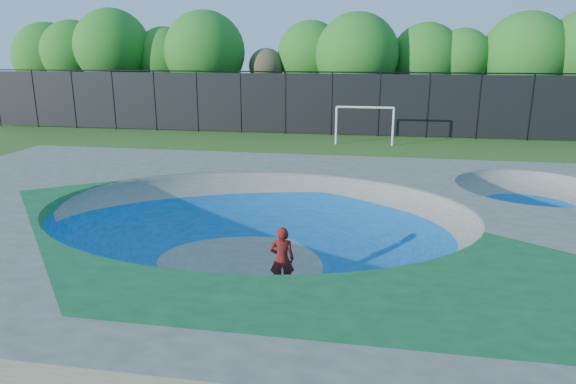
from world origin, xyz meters
name	(u,v)px	position (x,y,z in m)	size (l,w,h in m)	color
ground	(258,262)	(0.00, 0.00, 0.00)	(120.00, 120.00, 0.00)	#325818
skate_deck	(258,235)	(0.00, 0.00, 0.75)	(22.00, 14.00, 1.50)	gray
skater	(282,259)	(0.91, -1.49, 0.77)	(0.57, 0.37, 1.55)	red
skateboard	(282,290)	(0.91, -1.49, 0.03)	(0.78, 0.22, 0.05)	black
soccer_goal	(365,118)	(2.20, 17.83, 1.55)	(3.38, 0.12, 2.23)	white
fence	(332,103)	(0.00, 21.00, 2.10)	(48.09, 0.09, 4.04)	black
treeline	(317,55)	(-1.58, 26.09, 4.99)	(52.21, 7.17, 8.39)	#4F3527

